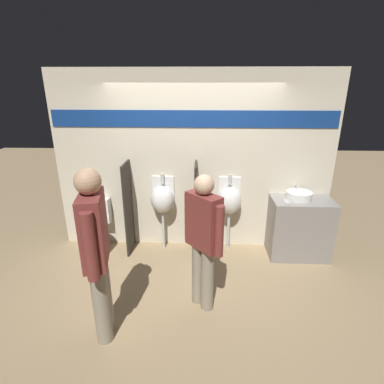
{
  "coord_description": "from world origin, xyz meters",
  "views": [
    {
      "loc": [
        0.16,
        -3.78,
        2.49
      ],
      "look_at": [
        0.0,
        0.17,
        1.05
      ],
      "focal_mm": 28.0,
      "sensor_mm": 36.0,
      "label": 1
    }
  ],
  "objects": [
    {
      "name": "ground_plane",
      "position": [
        0.0,
        0.0,
        0.0
      ],
      "size": [
        16.0,
        16.0,
        0.0
      ],
      "primitive_type": "plane",
      "color": "#997F5B"
    },
    {
      "name": "display_wall",
      "position": [
        0.0,
        0.6,
        1.36
      ],
      "size": [
        4.18,
        0.07,
        2.7
      ],
      "color": "beige",
      "rests_on": "ground_plane"
    },
    {
      "name": "sink_counter",
      "position": [
        1.6,
        0.3,
        0.45
      ],
      "size": [
        0.87,
        0.54,
        0.91
      ],
      "color": "gray",
      "rests_on": "ground_plane"
    },
    {
      "name": "sink_basin",
      "position": [
        1.55,
        0.36,
        0.96
      ],
      "size": [
        0.37,
        0.37,
        0.24
      ],
      "color": "white",
      "rests_on": "sink_counter"
    },
    {
      "name": "cell_phone",
      "position": [
        1.34,
        0.19,
        0.91
      ],
      "size": [
        0.07,
        0.14,
        0.01
      ],
      "color": "#B7B7BC",
      "rests_on": "sink_counter"
    },
    {
      "name": "divider_near_counter",
      "position": [
        -0.97,
        0.35,
        0.71
      ],
      "size": [
        0.03,
        0.45,
        1.42
      ],
      "color": "#28231E",
      "rests_on": "ground_plane"
    },
    {
      "name": "divider_mid",
      "position": [
        0.05,
        0.35,
        0.71
      ],
      "size": [
        0.03,
        0.45,
        1.42
      ],
      "color": "#28231E",
      "rests_on": "ground_plane"
    },
    {
      "name": "urinal_near_counter",
      "position": [
        -0.46,
        0.43,
        0.83
      ],
      "size": [
        0.36,
        0.29,
        1.21
      ],
      "color": "silver",
      "rests_on": "ground_plane"
    },
    {
      "name": "urinal_far",
      "position": [
        0.56,
        0.43,
        0.83
      ],
      "size": [
        0.36,
        0.29,
        1.21
      ],
      "color": "silver",
      "rests_on": "ground_plane"
    },
    {
      "name": "toilet",
      "position": [
        -1.48,
        0.27,
        0.33
      ],
      "size": [
        0.39,
        0.55,
        0.96
      ],
      "color": "white",
      "rests_on": "ground_plane"
    },
    {
      "name": "person_in_vest",
      "position": [
        -0.85,
        -1.35,
        1.0
      ],
      "size": [
        0.29,
        0.62,
        1.81
      ],
      "rotation": [
        0.0,
        0.0,
        1.78
      ],
      "color": "gray",
      "rests_on": "ground_plane"
    },
    {
      "name": "person_with_lanyard",
      "position": [
        0.17,
        -0.86,
        0.89
      ],
      "size": [
        0.42,
        0.44,
        1.62
      ],
      "rotation": [
        0.0,
        0.0,
        2.33
      ],
      "color": "gray",
      "rests_on": "ground_plane"
    }
  ]
}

